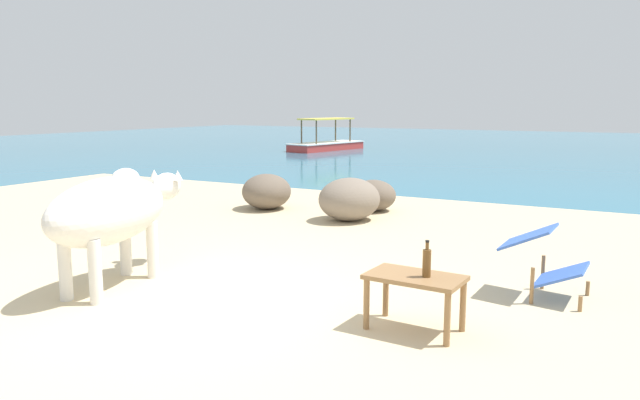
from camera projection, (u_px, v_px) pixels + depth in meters
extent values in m
cube|color=#CCB78E|center=(193.00, 303.00, 5.58)|extent=(18.00, 14.00, 0.04)
cube|color=teal|center=(547.00, 150.00, 24.67)|extent=(60.00, 36.00, 0.03)
cylinder|color=silver|center=(125.00, 247.00, 6.41)|extent=(0.12, 0.12, 0.60)
cylinder|color=silver|center=(153.00, 250.00, 6.30)|extent=(0.12, 0.12, 0.60)
cylinder|color=silver|center=(65.00, 269.00, 5.56)|extent=(0.12, 0.12, 0.60)
cylinder|color=silver|center=(95.00, 272.00, 5.46)|extent=(0.12, 0.12, 0.60)
ellipsoid|color=silver|center=(109.00, 211.00, 5.86)|extent=(0.89, 1.72, 0.66)
ellipsoid|color=silver|center=(166.00, 186.00, 6.79)|extent=(0.33, 0.48, 0.31)
cone|color=silver|center=(154.00, 174.00, 6.82)|extent=(0.13, 0.13, 0.11)
cone|color=silver|center=(178.00, 175.00, 6.72)|extent=(0.13, 0.13, 0.11)
ellipsoid|color=silver|center=(126.00, 179.00, 6.08)|extent=(0.31, 0.35, 0.22)
cube|color=olive|center=(415.00, 277.00, 4.80)|extent=(0.78, 0.48, 0.04)
cylinder|color=olive|center=(463.00, 306.00, 4.81)|extent=(0.05, 0.05, 0.42)
cylinder|color=olive|center=(447.00, 319.00, 4.51)|extent=(0.05, 0.05, 0.42)
cylinder|color=olive|center=(386.00, 292.00, 5.16)|extent=(0.05, 0.05, 0.42)
cylinder|color=olive|center=(366.00, 304.00, 4.86)|extent=(0.05, 0.05, 0.42)
cylinder|color=brown|center=(427.00, 263.00, 4.73)|extent=(0.07, 0.07, 0.22)
cylinder|color=brown|center=(427.00, 246.00, 4.71)|extent=(0.03, 0.03, 0.06)
cylinder|color=black|center=(427.00, 241.00, 4.70)|extent=(0.03, 0.03, 0.02)
cylinder|color=olive|center=(588.00, 288.00, 5.73)|extent=(0.04, 0.04, 0.14)
cylinder|color=olive|center=(580.00, 304.00, 5.29)|extent=(0.04, 0.04, 0.14)
cylinder|color=olive|center=(543.00, 272.00, 5.92)|extent=(0.04, 0.04, 0.34)
cylinder|color=olive|center=(532.00, 286.00, 5.48)|extent=(0.04, 0.04, 0.34)
cube|color=#3D66C6|center=(561.00, 275.00, 5.59)|extent=(0.45, 0.53, 0.21)
cube|color=#3D66C6|center=(528.00, 237.00, 5.69)|extent=(0.48, 0.53, 0.23)
ellipsoid|color=gray|center=(349.00, 199.00, 9.42)|extent=(1.23, 1.29, 0.67)
ellipsoid|color=#6B5B4C|center=(267.00, 191.00, 10.49)|extent=(1.19, 1.24, 0.61)
ellipsoid|color=#6B5B4C|center=(374.00, 195.00, 10.30)|extent=(1.09, 1.09, 0.53)
cube|color=#C63833|center=(326.00, 147.00, 24.42)|extent=(1.79, 3.75, 0.28)
cube|color=white|center=(326.00, 143.00, 24.40)|extent=(1.86, 3.83, 0.04)
cylinder|color=brown|center=(336.00, 130.00, 25.39)|extent=(0.06, 0.06, 0.95)
cylinder|color=brown|center=(350.00, 131.00, 24.90)|extent=(0.06, 0.06, 0.95)
cylinder|color=brown|center=(301.00, 132.00, 23.76)|extent=(0.06, 0.06, 0.95)
cylinder|color=brown|center=(316.00, 133.00, 23.27)|extent=(0.06, 0.06, 0.95)
cube|color=#EFD14C|center=(326.00, 119.00, 24.25)|extent=(1.42, 2.66, 0.06)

